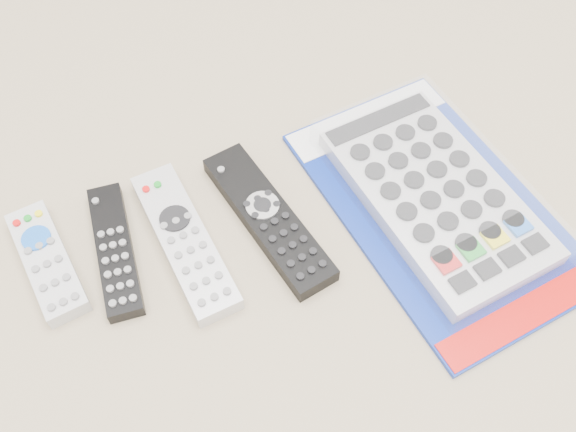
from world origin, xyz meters
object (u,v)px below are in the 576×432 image
object	(u,v)px
jumbo_remote_packaged	(436,194)
remote_large_black	(268,218)
remote_silver_dvd	(185,241)
remote_slim_black	(115,250)
remote_small_grey	(47,262)

from	to	relation	value
jumbo_remote_packaged	remote_large_black	bearing A→B (deg)	159.35
remote_silver_dvd	jumbo_remote_packaged	size ratio (longest dim) A/B	0.55
remote_slim_black	remote_large_black	size ratio (longest dim) A/B	0.79
remote_small_grey	remote_silver_dvd	xyz separation A→B (m)	(0.15, -0.03, 0.00)
remote_large_black	jumbo_remote_packaged	world-z (taller)	jumbo_remote_packaged
jumbo_remote_packaged	remote_silver_dvd	bearing A→B (deg)	162.79
remote_silver_dvd	remote_large_black	size ratio (longest dim) A/B	0.95
remote_slim_black	remote_silver_dvd	bearing A→B (deg)	-8.74
remote_small_grey	remote_silver_dvd	bearing A→B (deg)	-20.02
remote_small_grey	jumbo_remote_packaged	bearing A→B (deg)	-19.22
remote_small_grey	remote_slim_black	world-z (taller)	remote_small_grey
remote_small_grey	remote_slim_black	size ratio (longest dim) A/B	0.90
remote_silver_dvd	jumbo_remote_packaged	distance (m)	0.30
remote_large_black	remote_silver_dvd	bearing A→B (deg)	165.52
remote_slim_black	remote_large_black	world-z (taller)	remote_large_black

